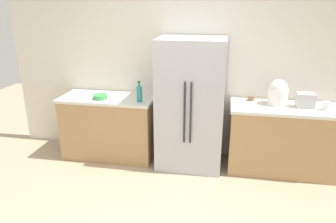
# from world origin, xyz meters

# --- Properties ---
(kitchen_back_panel) EXTENTS (5.13, 0.10, 2.74)m
(kitchen_back_panel) POSITION_xyz_m (0.00, 1.86, 1.37)
(kitchen_back_panel) COLOR silver
(kitchen_back_panel) RESTS_ON ground_plane
(counter_left) EXTENTS (1.34, 0.66, 0.92)m
(counter_left) POSITION_xyz_m (-0.98, 1.49, 0.46)
(counter_left) COLOR tan
(counter_left) RESTS_ON ground_plane
(counter_right) EXTENTS (1.41, 0.66, 0.92)m
(counter_right) POSITION_xyz_m (1.45, 1.49, 0.46)
(counter_right) COLOR tan
(counter_right) RESTS_ON ground_plane
(refrigerator) EXTENTS (0.89, 0.72, 1.78)m
(refrigerator) POSITION_xyz_m (0.22, 1.44, 0.89)
(refrigerator) COLOR #B2B5BA
(refrigerator) RESTS_ON ground_plane
(toaster) EXTENTS (0.22, 0.16, 0.19)m
(toaster) POSITION_xyz_m (1.69, 1.50, 1.01)
(toaster) COLOR silver
(toaster) RESTS_ON counter_right
(rice_cooker) EXTENTS (0.26, 0.26, 0.34)m
(rice_cooker) POSITION_xyz_m (1.35, 1.57, 1.08)
(rice_cooker) COLOR white
(rice_cooker) RESTS_ON counter_right
(bottle_a) EXTENTS (0.08, 0.08, 0.28)m
(bottle_a) POSITION_xyz_m (-0.47, 1.34, 1.03)
(bottle_a) COLOR teal
(bottle_a) RESTS_ON counter_left
(cup_a) EXTENTS (0.09, 0.09, 0.11)m
(cup_a) POSITION_xyz_m (1.92, 1.44, 0.97)
(cup_a) COLOR white
(cup_a) RESTS_ON counter_right
(cup_b) EXTENTS (0.09, 0.09, 0.07)m
(cup_b) POSITION_xyz_m (1.02, 1.67, 0.95)
(cup_b) COLOR brown
(cup_b) RESTS_ON counter_right
(bowl_a) EXTENTS (0.20, 0.20, 0.06)m
(bowl_a) POSITION_xyz_m (-1.05, 1.37, 0.95)
(bowl_a) COLOR green
(bowl_a) RESTS_ON counter_left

